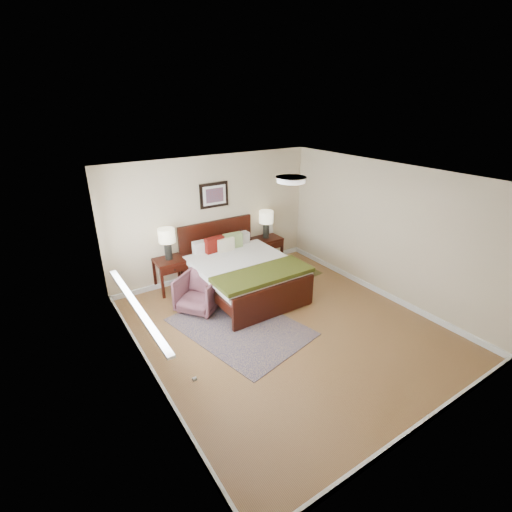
# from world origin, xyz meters

# --- Properties ---
(floor) EXTENTS (5.00, 5.00, 0.00)m
(floor) POSITION_xyz_m (0.00, 0.00, 0.00)
(floor) COLOR brown
(floor) RESTS_ON ground
(back_wall) EXTENTS (4.50, 0.04, 2.50)m
(back_wall) POSITION_xyz_m (0.00, 2.50, 1.25)
(back_wall) COLOR #C3B28D
(back_wall) RESTS_ON ground
(front_wall) EXTENTS (4.50, 0.04, 2.50)m
(front_wall) POSITION_xyz_m (0.00, -2.50, 1.25)
(front_wall) COLOR #C3B28D
(front_wall) RESTS_ON ground
(left_wall) EXTENTS (0.04, 5.00, 2.50)m
(left_wall) POSITION_xyz_m (-2.25, 0.00, 1.25)
(left_wall) COLOR #C3B28D
(left_wall) RESTS_ON ground
(right_wall) EXTENTS (0.04, 5.00, 2.50)m
(right_wall) POSITION_xyz_m (2.25, 0.00, 1.25)
(right_wall) COLOR #C3B28D
(right_wall) RESTS_ON ground
(ceiling) EXTENTS (4.50, 5.00, 0.02)m
(ceiling) POSITION_xyz_m (0.00, 0.00, 2.50)
(ceiling) COLOR white
(ceiling) RESTS_ON back_wall
(window) EXTENTS (0.11, 2.72, 1.32)m
(window) POSITION_xyz_m (-2.20, 0.70, 1.38)
(window) COLOR silver
(window) RESTS_ON left_wall
(door) EXTENTS (0.06, 1.00, 2.18)m
(door) POSITION_xyz_m (-2.23, -1.75, 1.07)
(door) COLOR silver
(door) RESTS_ON ground
(ceil_fixture) EXTENTS (0.44, 0.44, 0.08)m
(ceil_fixture) POSITION_xyz_m (0.00, 0.00, 2.47)
(ceil_fixture) COLOR white
(ceil_fixture) RESTS_ON ceiling
(bed) EXTENTS (1.79, 2.17, 1.17)m
(bed) POSITION_xyz_m (0.03, 1.43, 0.54)
(bed) COLOR black
(bed) RESTS_ON ground
(wall_art) EXTENTS (0.62, 0.05, 0.50)m
(wall_art) POSITION_xyz_m (0.03, 2.47, 1.72)
(wall_art) COLOR black
(wall_art) RESTS_ON back_wall
(nightstand_left) EXTENTS (0.56, 0.50, 0.66)m
(nightstand_left) POSITION_xyz_m (-1.10, 2.25, 0.54)
(nightstand_left) COLOR black
(nightstand_left) RESTS_ON ground
(nightstand_right) EXTENTS (0.64, 0.48, 0.64)m
(nightstand_right) POSITION_xyz_m (1.16, 2.26, 0.39)
(nightstand_right) COLOR black
(nightstand_right) RESTS_ON ground
(lamp_left) EXTENTS (0.31, 0.31, 0.61)m
(lamp_left) POSITION_xyz_m (-1.10, 2.27, 1.09)
(lamp_left) COLOR black
(lamp_left) RESTS_ON nightstand_left
(lamp_right) EXTENTS (0.31, 0.31, 0.61)m
(lamp_right) POSITION_xyz_m (1.16, 2.27, 1.06)
(lamp_right) COLOR black
(lamp_right) RESTS_ON nightstand_right
(armchair) EXTENTS (0.99, 0.99, 0.65)m
(armchair) POSITION_xyz_m (-0.94, 1.31, 0.33)
(armchair) COLOR brown
(armchair) RESTS_ON ground
(rug_persian) EXTENTS (1.99, 2.48, 0.01)m
(rug_persian) POSITION_xyz_m (-0.63, 0.42, 0.01)
(rug_persian) COLOR #0B0E39
(rug_persian) RESTS_ON ground
(rug_navy) EXTENTS (1.04, 1.43, 0.01)m
(rug_navy) POSITION_xyz_m (1.40, 1.80, 0.01)
(rug_navy) COLOR black
(rug_navy) RESTS_ON ground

